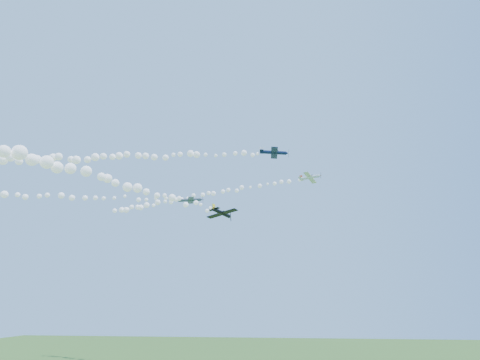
# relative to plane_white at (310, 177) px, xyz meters

# --- Properties ---
(plane_white) EXTENTS (6.04, 6.32, 1.86)m
(plane_white) POSITION_rel_plane_white_xyz_m (0.00, 0.00, 0.00)
(plane_white) COLOR silver
(smoke_trail_white) EXTENTS (65.15, 30.14, 2.69)m
(smoke_trail_white) POSITION_rel_plane_white_xyz_m (-34.17, 15.15, -0.30)
(smoke_trail_white) COLOR white
(plane_navy) EXTENTS (6.31, 6.65, 2.42)m
(plane_navy) POSITION_rel_plane_white_xyz_m (-8.44, -22.97, -1.41)
(plane_navy) COLOR #0C1838
(smoke_trail_navy) EXTENTS (66.64, 6.19, 2.54)m
(smoke_trail_navy) POSITION_rel_plane_white_xyz_m (-43.64, -25.09, -1.60)
(smoke_trail_navy) COLOR white
(plane_grey) EXTENTS (6.82, 7.24, 1.84)m
(plane_grey) POSITION_rel_plane_white_xyz_m (-31.32, -1.19, -5.40)
(plane_grey) COLOR #3E4B5A
(smoke_trail_grey) EXTENTS (69.16, 20.38, 3.11)m
(smoke_trail_grey) POSITION_rel_plane_white_xyz_m (-67.83, -10.98, -5.82)
(smoke_trail_grey) COLOR white
(plane_black) EXTENTS (6.34, 5.96, 2.42)m
(plane_black) POSITION_rel_plane_white_xyz_m (-18.47, -27.34, -14.91)
(plane_black) COLOR black
(smoke_trail_black) EXTENTS (28.53, 55.86, 2.59)m
(smoke_trail_black) POSITION_rel_plane_white_xyz_m (-32.92, -56.81, -15.14)
(smoke_trail_black) COLOR white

